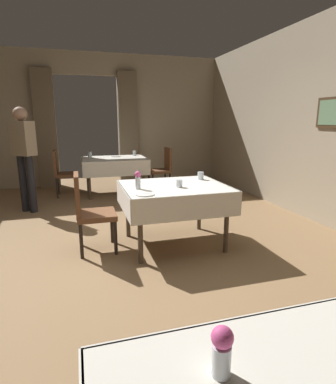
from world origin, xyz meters
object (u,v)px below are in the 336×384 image
at_px(chair_mid_left, 89,209).
at_px(flower_vase_mid, 138,179).
at_px(chair_far_right, 163,167).
at_px(chair_far_left, 62,171).
at_px(person_waiter_by_doorway, 24,151).
at_px(glass_far_b, 134,153).
at_px(plate_mid_d, 145,194).
at_px(dining_table_mid, 174,193).
at_px(plate_far_a, 116,156).
at_px(flower_vase_near, 222,350).
at_px(glass_far_c, 90,155).
at_px(dining_table_far, 114,163).
at_px(glass_mid_b, 201,176).
at_px(glass_mid_c, 179,184).

height_order(chair_mid_left, flower_vase_mid, flower_vase_mid).
distance_m(chair_mid_left, chair_far_right, 3.32).
bearing_deg(chair_far_left, person_waiter_by_doorway, -117.21).
distance_m(chair_far_right, glass_far_b, 0.71).
bearing_deg(chair_far_left, plate_mid_d, -74.21).
bearing_deg(chair_far_left, dining_table_mid, -65.13).
xyz_separation_m(dining_table_mid, plate_far_a, (-0.31, 3.19, 0.10)).
bearing_deg(plate_mid_d, chair_mid_left, 141.38).
distance_m(chair_far_left, flower_vase_mid, 3.27).
xyz_separation_m(flower_vase_near, glass_far_c, (-0.13, 5.94, -0.03)).
distance_m(chair_far_right, plate_far_a, 1.04).
relative_size(dining_table_mid, dining_table_far, 0.95).
xyz_separation_m(plate_mid_d, glass_far_c, (-0.40, 3.56, 0.05)).
relative_size(dining_table_mid, chair_far_left, 1.34).
distance_m(chair_far_left, glass_mid_b, 3.36).
bearing_deg(glass_far_c, plate_far_a, 0.81).
relative_size(dining_table_far, glass_mid_b, 12.88).
bearing_deg(plate_far_a, glass_mid_c, -84.22).
relative_size(glass_mid_b, glass_mid_c, 1.17).
relative_size(flower_vase_near, plate_far_a, 0.79).
bearing_deg(flower_vase_near, dining_table_far, 86.54).
relative_size(dining_table_mid, glass_mid_b, 12.26).
xyz_separation_m(glass_mid_c, glass_far_c, (-0.87, 3.30, 0.01)).
distance_m(dining_table_mid, glass_far_b, 3.28).
height_order(chair_mid_left, glass_mid_b, chair_mid_left).
height_order(chair_mid_left, glass_mid_c, chair_mid_left).
height_order(glass_mid_c, glass_far_b, glass_far_b).
height_order(dining_table_far, person_waiter_by_doorway, person_waiter_by_doorway).
distance_m(flower_vase_near, glass_far_c, 5.94).
bearing_deg(person_waiter_by_doorway, glass_mid_b, -36.85).
xyz_separation_m(dining_table_mid, dining_table_far, (-0.37, 2.95, -0.01)).
bearing_deg(chair_far_left, flower_vase_near, -83.17).
xyz_separation_m(dining_table_far, plate_far_a, (0.06, 0.24, 0.11)).
bearing_deg(flower_vase_mid, glass_mid_c, -5.33).
bearing_deg(chair_far_left, glass_mid_c, -65.56).
bearing_deg(chair_far_left, flower_vase_mid, -72.95).
bearing_deg(person_waiter_by_doorway, plate_mid_d, -58.39).
relative_size(dining_table_far, flower_vase_near, 7.74).
distance_m(dining_table_mid, flower_vase_mid, 0.50).
xyz_separation_m(glass_mid_b, glass_far_b, (-0.33, 3.02, 0.00)).
distance_m(chair_far_left, flower_vase_near, 5.84).
bearing_deg(chair_far_right, glass_mid_c, -101.89).
relative_size(flower_vase_near, glass_far_c, 1.49).
xyz_separation_m(chair_far_right, plate_mid_d, (-1.11, -3.32, 0.24)).
height_order(dining_table_mid, chair_far_left, chair_far_left).
bearing_deg(chair_far_left, glass_mid_b, -56.32).
xyz_separation_m(chair_mid_left, chair_far_right, (1.68, 2.87, 0.00)).
bearing_deg(flower_vase_near, chair_far_right, 76.35).
xyz_separation_m(dining_table_far, glass_far_b, (0.48, 0.32, 0.15)).
xyz_separation_m(glass_mid_c, person_waiter_by_doorway, (-1.95, 2.15, 0.23)).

